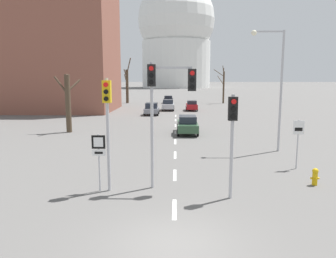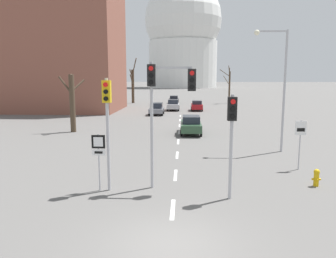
{
  "view_description": "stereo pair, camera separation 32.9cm",
  "coord_description": "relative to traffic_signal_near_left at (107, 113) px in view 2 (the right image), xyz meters",
  "views": [
    {
      "loc": [
        0.05,
        -9.32,
        5.02
      ],
      "look_at": [
        -0.32,
        5.63,
        2.68
      ],
      "focal_mm": 35.0,
      "sensor_mm": 36.0,
      "label": 1
    },
    {
      "loc": [
        0.38,
        -9.31,
        5.02
      ],
      "look_at": [
        -0.32,
        5.63,
        2.68
      ],
      "focal_mm": 35.0,
      "sensor_mm": 36.0,
      "label": 2
    }
  ],
  "objects": [
    {
      "name": "apartment_block_left",
      "position": [
        -15.67,
        36.63,
        5.59
      ],
      "size": [
        18.0,
        14.0,
        18.17
      ],
      "primitive_type": "cube",
      "color": "brown",
      "rests_on": "ground_plane"
    },
    {
      "name": "fire_hydrant",
      "position": [
        9.56,
        1.0,
        -3.06
      ],
      "size": [
        0.4,
        0.34,
        0.82
      ],
      "color": "gold",
      "rests_on": "ground_plane"
    },
    {
      "name": "route_sign_post",
      "position": [
        -0.41,
        -0.08,
        -1.73
      ],
      "size": [
        0.6,
        0.08,
        2.59
      ],
      "color": "#B2B2B7",
      "rests_on": "ground_plane"
    },
    {
      "name": "lane_stripe_4",
      "position": [
        2.93,
        15.95,
        -3.5
      ],
      "size": [
        0.16,
        2.0,
        0.01
      ],
      "primitive_type": "cube",
      "color": "silver",
      "rests_on": "ground_plane"
    },
    {
      "name": "bare_tree_right_near",
      "position": [
        12.32,
        51.53,
        0.08
      ],
      "size": [
        2.12,
        4.52,
        7.39
      ],
      "color": "#473828",
      "rests_on": "ground_plane"
    },
    {
      "name": "ground_plane",
      "position": [
        2.93,
        -4.75,
        -3.5
      ],
      "size": [
        800.0,
        800.0,
        0.0
      ],
      "primitive_type": "plane",
      "color": "#5E5B59"
    },
    {
      "name": "lane_stripe_7",
      "position": [
        2.93,
        29.45,
        -3.5
      ],
      "size": [
        0.16,
        2.0,
        0.01
      ],
      "primitive_type": "cube",
      "color": "silver",
      "rests_on": "ground_plane"
    },
    {
      "name": "sedan_far_right",
      "position": [
        5.4,
        36.47,
        -2.71
      ],
      "size": [
        1.76,
        3.81,
        1.57
      ],
      "color": "maroon",
      "rests_on": "ground_plane"
    },
    {
      "name": "lane_stripe_3",
      "position": [
        2.93,
        11.45,
        -3.5
      ],
      "size": [
        0.16,
        2.0,
        0.01
      ],
      "primitive_type": "cube",
      "color": "silver",
      "rests_on": "ground_plane"
    },
    {
      "name": "sedan_far_left",
      "position": [
        -0.35,
        30.56,
        -2.67
      ],
      "size": [
        1.95,
        4.11,
        1.65
      ],
      "color": "slate",
      "rests_on": "ground_plane"
    },
    {
      "name": "lane_stripe_5",
      "position": [
        2.93,
        20.45,
        -3.5
      ],
      "size": [
        0.16,
        2.0,
        0.01
      ],
      "primitive_type": "cube",
      "color": "silver",
      "rests_on": "ground_plane"
    },
    {
      "name": "lane_stripe_6",
      "position": [
        2.93,
        24.95,
        -3.5
      ],
      "size": [
        0.16,
        2.0,
        0.01
      ],
      "primitive_type": "cube",
      "color": "silver",
      "rests_on": "ground_plane"
    },
    {
      "name": "speed_limit_sign",
      "position": [
        9.71,
        3.82,
        -1.63
      ],
      "size": [
        0.6,
        0.08,
        2.76
      ],
      "color": "#B2B2B7",
      "rests_on": "ground_plane"
    },
    {
      "name": "sedan_near_left",
      "position": [
        4.02,
        15.3,
        -2.66
      ],
      "size": [
        1.88,
        4.5,
        1.65
      ],
      "color": "#2D4C33",
      "rests_on": "ground_plane"
    },
    {
      "name": "traffic_signal_centre_tall",
      "position": [
        2.5,
        0.43,
        0.83
      ],
      "size": [
        2.14,
        0.34,
        5.71
      ],
      "color": "#B2B2B7",
      "rests_on": "ground_plane"
    },
    {
      "name": "sedan_mid_centre",
      "position": [
        1.75,
        36.64,
        -2.64
      ],
      "size": [
        1.88,
        3.9,
        1.7
      ],
      "color": "#B7B7BC",
      "rests_on": "ground_plane"
    },
    {
      "name": "lane_stripe_1",
      "position": [
        2.93,
        2.45,
        -3.5
      ],
      "size": [
        0.16,
        2.0,
        0.01
      ],
      "primitive_type": "cube",
      "color": "silver",
      "rests_on": "ground_plane"
    },
    {
      "name": "street_lamp_right",
      "position": [
        9.68,
        8.34,
        1.51
      ],
      "size": [
        2.24,
        0.36,
        8.14
      ],
      "color": "#B2B2B7",
      "rests_on": "ground_plane"
    },
    {
      "name": "sedan_near_right",
      "position": [
        1.44,
        51.68,
        -2.73
      ],
      "size": [
        1.87,
        3.95,
        1.49
      ],
      "color": "black",
      "rests_on": "ground_plane"
    },
    {
      "name": "lane_stripe_0",
      "position": [
        2.93,
        -2.05,
        -3.5
      ],
      "size": [
        0.16,
        2.0,
        0.01
      ],
      "primitive_type": "cube",
      "color": "silver",
      "rests_on": "ground_plane"
    },
    {
      "name": "traffic_signal_near_right",
      "position": [
        5.29,
        -0.81,
        -0.44
      ],
      "size": [
        0.36,
        0.34,
        4.37
      ],
      "color": "#B2B2B7",
      "rests_on": "ground_plane"
    },
    {
      "name": "traffic_signal_near_left",
      "position": [
        0.0,
        0.0,
        0.0
      ],
      "size": [
        0.36,
        0.34,
        5.02
      ],
      "color": "#B2B2B7",
      "rests_on": "ground_plane"
    },
    {
      "name": "bare_tree_left_near",
      "position": [
        -6.77,
        51.38,
        0.2
      ],
      "size": [
        1.54,
        3.39,
        8.86
      ],
      "color": "#473828",
      "rests_on": "ground_plane"
    },
    {
      "name": "capitol_dome",
      "position": [
        2.93,
        159.12,
        23.4
      ],
      "size": [
        39.1,
        39.1,
        55.23
      ],
      "color": "silver",
      "rests_on": "ground_plane"
    },
    {
      "name": "bare_tree_left_far",
      "position": [
        -6.98,
        15.84,
        -0.64
      ],
      "size": [
        2.18,
        1.83,
        5.39
      ],
      "color": "#473828",
      "rests_on": "ground_plane"
    },
    {
      "name": "lane_stripe_2",
      "position": [
        2.93,
        6.95,
        -3.5
      ],
      "size": [
        0.16,
        2.0,
        0.01
      ],
      "primitive_type": "cube",
      "color": "silver",
      "rests_on": "ground_plane"
    }
  ]
}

